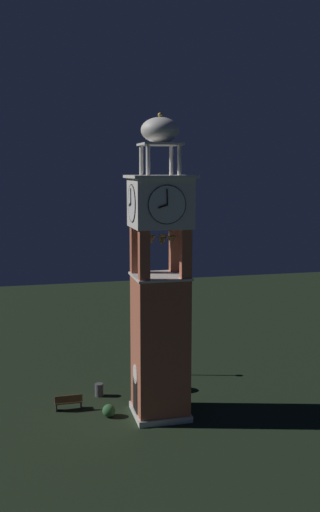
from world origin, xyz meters
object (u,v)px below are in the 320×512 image
(park_bench, at_px, (69,402))
(trash_bin, at_px, (99,390))
(clock_tower, at_px, (160,294))
(lamp_post, at_px, (158,335))

(park_bench, bearing_deg, trash_bin, 129.54)
(clock_tower, bearing_deg, lamp_post, 167.47)
(clock_tower, height_order, trash_bin, clock_tower)
(clock_tower, bearing_deg, park_bench, -110.29)
(lamp_post, bearing_deg, park_bench, -55.59)
(clock_tower, xyz_separation_m, trash_bin, (-3.54, -3.05, -6.68))
(trash_bin, bearing_deg, lamp_post, 121.85)
(trash_bin, bearing_deg, park_bench, -50.46)
(park_bench, height_order, trash_bin, park_bench)
(clock_tower, xyz_separation_m, park_bench, (-1.87, -5.07, -6.60))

